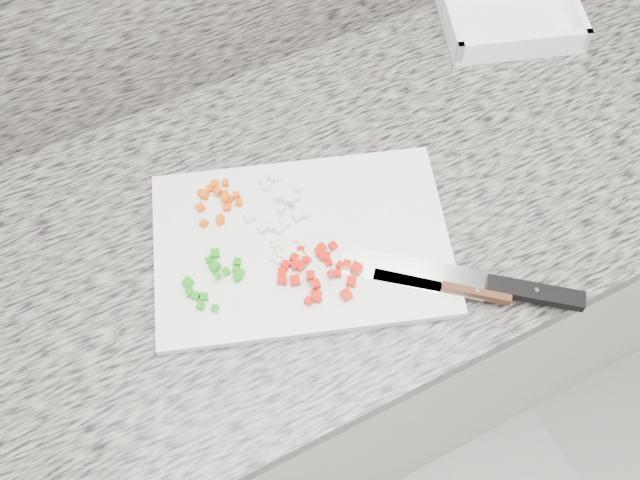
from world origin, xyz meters
The scene contains 11 objects.
cabinet centered at (0.00, 1.44, 0.43)m, with size 3.92×0.62×0.86m, color silver.
countertop centered at (0.00, 1.44, 0.88)m, with size 3.96×0.64×0.04m, color slate.
cutting_board centered at (-0.08, 1.38, 0.91)m, with size 0.43×0.29×0.01m, color silver.
carrot_pile centered at (-0.16, 1.50, 0.92)m, with size 0.08×0.08×0.02m.
onion_pile centered at (-0.08, 1.45, 0.92)m, with size 0.10×0.10×0.02m.
green_pepper_pile centered at (-0.21, 1.38, 0.92)m, with size 0.09×0.09×0.02m.
red_pepper_pile centered at (-0.08, 1.32, 0.92)m, with size 0.12×0.11×0.02m.
garlic_pile centered at (-0.10, 1.37, 0.92)m, with size 0.06×0.06×0.01m.
chef_knife centered at (0.13, 1.19, 0.92)m, with size 0.29×0.24×0.02m.
paring_knife centered at (0.08, 1.21, 0.92)m, with size 0.16×0.14×0.02m.
tray centered at (0.45, 1.62, 0.92)m, with size 0.27×0.23×0.05m.
Camera 1 is at (-0.28, 0.92, 1.83)m, focal length 40.00 mm.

